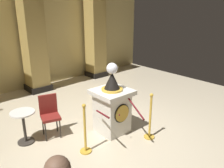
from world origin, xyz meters
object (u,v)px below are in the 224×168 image
at_px(cafe_table, 24,123).
at_px(cafe_chair_red, 49,112).
at_px(stanchion_far, 150,122).
at_px(pedestal_clock, 112,106).
at_px(stanchion_near, 85,136).

bearing_deg(cafe_table, cafe_chair_red, -7.70).
relative_size(stanchion_far, cafe_chair_red, 1.12).
xyz_separation_m(pedestal_clock, cafe_chair_red, (-1.16, 0.82, -0.08)).
xyz_separation_m(stanchion_near, cafe_table, (-0.77, 1.16, 0.09)).
height_order(stanchion_far, cafe_table, stanchion_far).
bearing_deg(cafe_chair_red, stanchion_near, -79.30).
height_order(pedestal_clock, cafe_table, pedestal_clock).
distance_m(stanchion_far, cafe_table, 2.74).
relative_size(stanchion_near, cafe_table, 1.46).
xyz_separation_m(pedestal_clock, stanchion_near, (-0.95, -0.26, -0.27)).
distance_m(cafe_table, cafe_chair_red, 0.59).
bearing_deg(stanchion_near, cafe_chair_red, 100.70).
bearing_deg(cafe_table, stanchion_far, -37.59).
bearing_deg(stanchion_far, stanchion_near, 159.80).
relative_size(stanchion_near, stanchion_far, 1.00).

